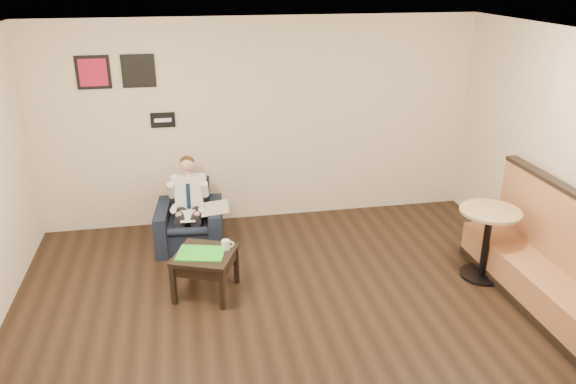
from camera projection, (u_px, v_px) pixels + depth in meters
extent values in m
plane|color=black|center=(308.00, 341.00, 5.45)|extent=(6.00, 6.00, 0.00)
cube|color=#F1E0C5|center=(261.00, 122.00, 7.66)|extent=(6.00, 0.02, 2.80)
cube|color=white|center=(312.00, 46.00, 4.41)|extent=(6.00, 6.00, 0.02)
cube|color=black|center=(163.00, 120.00, 7.38)|extent=(0.32, 0.02, 0.20)
cube|color=#B5163F|center=(93.00, 72.00, 7.00)|extent=(0.42, 0.03, 0.42)
cube|color=black|center=(138.00, 71.00, 7.10)|extent=(0.42, 0.03, 0.42)
cube|color=black|center=(189.00, 217.00, 7.19)|extent=(0.90, 0.90, 0.80)
cube|color=white|center=(188.00, 216.00, 6.98)|extent=(0.19, 0.26, 0.01)
cube|color=silver|center=(215.00, 208.00, 7.09)|extent=(0.37, 0.45, 0.01)
cube|color=black|center=(206.00, 273.00, 6.16)|extent=(0.79, 0.79, 0.50)
cube|color=#2DD52A|center=(201.00, 253.00, 6.05)|extent=(0.57, 0.46, 0.01)
cylinder|color=white|center=(226.00, 245.00, 6.13)|extent=(0.12, 0.12, 0.11)
cube|color=black|center=(215.00, 246.00, 6.22)|extent=(0.17, 0.15, 0.01)
cube|color=#A56740|center=(546.00, 251.00, 5.85)|extent=(0.58, 2.43, 1.24)
cylinder|color=tan|center=(486.00, 244.00, 6.44)|extent=(0.77, 0.77, 0.85)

